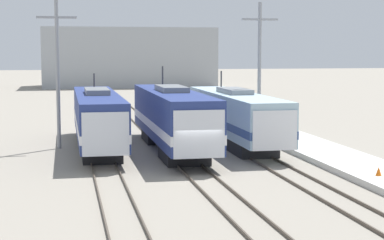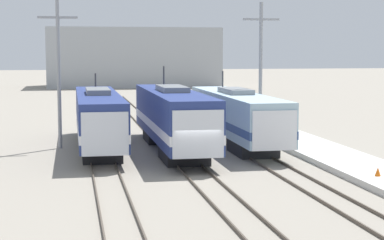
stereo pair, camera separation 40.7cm
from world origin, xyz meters
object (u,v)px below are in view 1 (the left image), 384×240
Objects in this scene: traffic_cone at (379,171)px; catenary_tower_right at (259,68)px; locomotive_center at (173,118)px; locomotive_far_right at (236,116)px; locomotive_far_left at (98,119)px; catenary_tower_left at (58,70)px.

catenary_tower_right is at bearing 96.76° from traffic_cone.
locomotive_center reaches higher than locomotive_far_right.
locomotive_center is 1.77× the size of catenary_tower_right.
locomotive_far_left is 0.99× the size of locomotive_far_right.
catenary_tower_right reaches higher than traffic_cone.
locomotive_center is 1.77× the size of catenary_tower_left.
locomotive_far_right is 1.78× the size of catenary_tower_left.
catenary_tower_left is (-2.61, 1.16, 3.32)m from locomotive_far_left.
locomotive_center is 5.26m from locomotive_far_right.
locomotive_far_right reaches higher than locomotive_far_left.
catenary_tower_right is 22.38× the size of traffic_cone.
locomotive_center is 8.17m from catenary_tower_right.
locomotive_center is 0.99× the size of locomotive_far_right.
locomotive_center is at bearing 125.72° from traffic_cone.
traffic_cone is (16.22, -15.04, -4.89)m from catenary_tower_left.
locomotive_center reaches higher than traffic_cone.
catenary_tower_left is 14.43m from catenary_tower_right.
catenary_tower_left is 22.38× the size of traffic_cone.
locomotive_center is at bearing -158.93° from locomotive_far_right.
catenary_tower_right is (14.43, 0.00, 0.00)m from catenary_tower_left.
catenary_tower_right is at bearing 23.17° from locomotive_center.
traffic_cone is at bearing -54.28° from locomotive_center.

